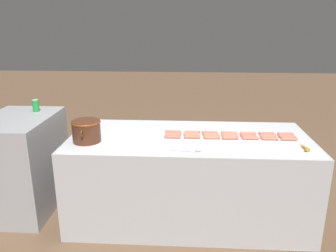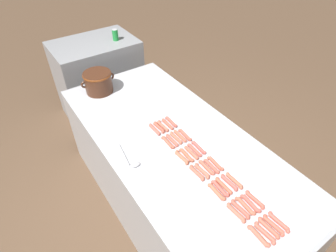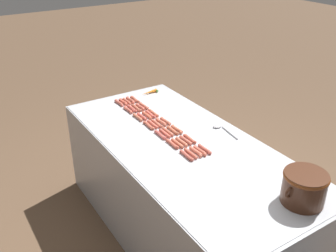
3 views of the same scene
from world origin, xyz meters
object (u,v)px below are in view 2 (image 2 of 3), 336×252
Objects in this scene: hot_dog_25 at (194,150)px; hot_dog_28 at (279,222)px; hot_dog_6 at (154,129)px; hot_dog_23 at (229,182)px; hot_dog_29 at (255,200)px; hot_dog_20 at (163,126)px; hot_dog_2 at (216,192)px; hot_dog_7 at (265,233)px; hot_dog_30 at (234,181)px; hot_dog_27 at (167,124)px; hot_dog_18 at (191,153)px; hot_dog_34 at (171,122)px; back_cabinet at (100,79)px; hot_dog_4 at (182,157)px; hot_dog_26 at (180,136)px; hot_dog_15 at (245,206)px; hot_dog_21 at (273,225)px; hot_dog_17 at (207,167)px; hot_dog_1 at (236,213)px; hot_dog_5 at (168,142)px; hot_dog_24 at (211,166)px; hot_dog_31 at (215,163)px; hot_dog_11 at (186,155)px; hot_dog_16 at (224,185)px; hot_dog_32 at (199,148)px; bean_pot at (98,81)px; hot_dog_8 at (240,209)px; hot_dog_13 at (159,127)px; serving_spoon at (131,161)px; hot_dog_19 at (176,138)px; hot_dog_10 at (202,171)px; hot_dog_12 at (172,140)px; hot_dog_3 at (197,173)px; hot_dog_33 at (185,135)px; hot_dog_14 at (269,228)px; hot_dog_0 at (259,236)px; hot_dog_9 at (220,189)px.

hot_dog_25 is 1.00× the size of hot_dog_28.
hot_dog_23 is at bearing -80.28° from hot_dog_6.
hot_dog_20 is at bearing 95.22° from hot_dog_29.
hot_dog_2 and hot_dog_7 have the same top height.
hot_dog_27 is at bearing 93.11° from hot_dog_30.
hot_dog_18 and hot_dog_25 have the same top height.
hot_dog_34 is (0.08, 0.36, 0.00)m from hot_dog_18.
back_cabinet is 1.94m from hot_dog_4.
hot_dog_7 is 1.00× the size of hot_dog_26.
hot_dog_21 is (0.04, -0.18, 0.00)m from hot_dog_15.
hot_dog_26 is at bearing 84.01° from hot_dog_17.
hot_dog_20 is at bearing 85.02° from hot_dog_1.
hot_dog_6 and hot_dog_20 have the same top height.
hot_dog_5 is (-0.00, 0.53, 0.00)m from hot_dog_2.
hot_dog_24 and hot_dog_31 have the same top height.
hot_dog_31 is at bearing -77.94° from hot_dog_25.
hot_dog_11 and hot_dog_16 have the same top height.
hot_dog_32 is (0.12, 0.71, 0.00)m from hot_dog_7.
bean_pot is (-0.13, 1.47, 0.10)m from hot_dog_2.
hot_dog_8 is 0.22m from hot_dog_28.
hot_dog_13 is 0.56× the size of serving_spoon.
hot_dog_8 is at bearing -94.80° from hot_dog_18.
hot_dog_8 and hot_dog_18 have the same top height.
hot_dog_19 is (0.00, 0.53, 0.00)m from hot_dog_16.
hot_dog_28 is 0.53m from hot_dog_31.
hot_dog_8 is 0.21m from hot_dog_30.
hot_dog_29 is at bearing -71.20° from hot_dog_10.
hot_dog_7 and hot_dog_19 have the same top height.
hot_dog_12 and hot_dog_26 have the same top height.
hot_dog_8 is at bearing 91.01° from hot_dog_7.
hot_dog_12 is 0.89m from hot_dog_28.
hot_dog_13 is at bearing 94.37° from hot_dog_17.
hot_dog_15 is (0.08, -0.36, 0.00)m from hot_dog_3.
hot_dog_11 is at bearing 96.38° from hot_dog_16.
hot_dog_33 is (0.04, -0.01, 0.00)m from hot_dog_26.
hot_dog_28 is 1.00× the size of hot_dog_34.
hot_dog_17 is 1.00× the size of hot_dog_21.
hot_dog_18 is 0.18m from hot_dog_24.
bean_pot is (-0.21, 1.81, 0.10)m from hot_dog_14.
hot_dog_27 is 1.00× the size of hot_dog_31.
hot_dog_17 is at bearing -77.23° from hot_dog_5.
hot_dog_7 is 1.00× the size of hot_dog_24.
hot_dog_0 is 0.35m from hot_dog_9.
hot_dog_32 is (0.00, 0.71, 0.00)m from hot_dog_28.
hot_dog_0 is 1.00× the size of hot_dog_29.
hot_dog_13 is at bearing 96.22° from hot_dog_28.
hot_dog_1 is 0.56m from hot_dog_32.
hot_dog_9 is (0.04, 0.35, 0.00)m from hot_dog_0.
hot_dog_26 and hot_dog_28 have the same top height.
hot_dog_2 is 1.00× the size of hot_dog_12.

